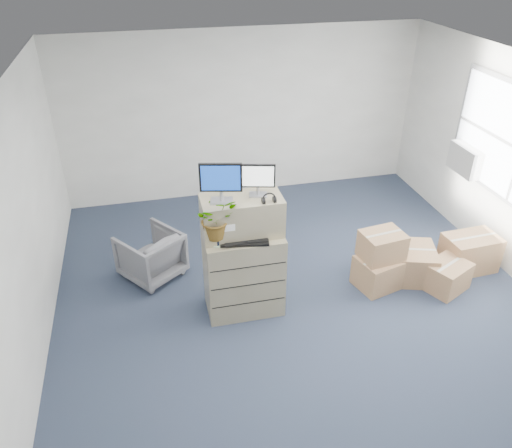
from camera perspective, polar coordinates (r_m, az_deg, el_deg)
The scene contains 17 objects.
ground at distance 6.25m, azimuth 5.61°, elevation -10.48°, with size 7.00×7.00×0.00m, color #242941.
wall_back at distance 8.52m, azimuth -1.48°, elevation 12.35°, with size 6.00×0.02×2.80m, color beige.
ac_unit at distance 7.92m, azimuth 22.96°, elevation 6.80°, with size 0.24×0.60×0.40m, color silver.
filing_cabinet_lower at distance 6.03m, azimuth -1.43°, elevation -5.56°, with size 0.91×0.56×1.07m, color gray.
filing_cabinet_upper at distance 5.65m, azimuth -1.63°, elevation 0.95°, with size 0.91×0.46×0.46m, color gray.
monitor_left at distance 5.36m, azimuth -4.05°, elevation 4.98°, with size 0.46×0.23×0.46m.
monitor_right at distance 5.50m, azimuth 0.24°, elevation 5.25°, with size 0.38×0.19×0.38m.
headphones at distance 5.44m, azimuth 1.49°, elevation 2.89°, with size 0.15×0.15×0.02m, color black.
keyboard at distance 5.61m, azimuth -1.33°, elevation -1.91°, with size 0.54×0.23×0.03m, color black.
mouse at distance 5.70m, azimuth 1.83°, elevation -1.29°, with size 0.10×0.06×0.04m, color silver.
water_bottle at distance 5.73m, azimuth -1.32°, elevation 0.20°, with size 0.07×0.07×0.25m, color gray.
phone_dock at distance 5.73m, azimuth -1.83°, elevation -0.71°, with size 0.07×0.05×0.14m.
external_drive at distance 5.88m, azimuth 1.10°, elevation -0.02°, with size 0.20×0.15×0.06m, color black.
tissue_box at distance 5.82m, azimuth 1.70°, elevation 0.50°, with size 0.26×0.13×0.10m, color #40A2DB.
potted_plant at distance 5.47m, azimuth -4.58°, elevation 0.18°, with size 0.51×0.55×0.47m.
office_chair at distance 6.82m, azimuth -11.95°, elevation -3.27°, with size 0.70×0.66×0.72m, color #5E5E63.
cardboard_boxes at distance 7.03m, azimuth 18.43°, elevation -4.07°, with size 2.08×1.06×0.79m.
Camera 1 is at (-1.67, -4.39, 4.13)m, focal length 35.00 mm.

